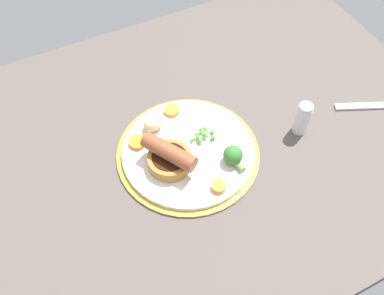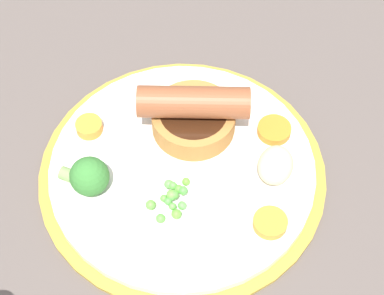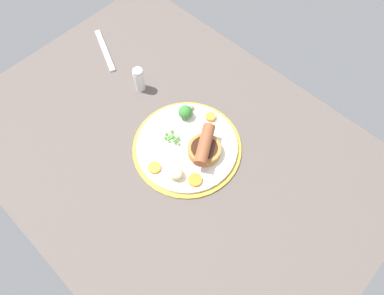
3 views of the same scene
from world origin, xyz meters
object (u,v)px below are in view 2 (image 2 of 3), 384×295
pea_pile (171,198)px  potato_chunk_1 (275,165)px  broccoli_floret_near (88,176)px  carrot_slice_0 (270,223)px  dinner_plate (182,171)px  sausage_pudding (194,113)px  carrot_slice_1 (274,130)px  carrot_slice_2 (89,127)px

pea_pile → potato_chunk_1: 10.58cm
broccoli_floret_near → carrot_slice_0: (-5.31, 16.79, -1.40)cm
dinner_plate → broccoli_floret_near: (6.62, -6.35, 2.67)cm
dinner_plate → sausage_pudding: 5.86cm
dinner_plate → sausage_pudding: bearing=-161.8°
potato_chunk_1 → carrot_slice_0: (5.21, 2.26, -1.15)cm
dinner_plate → pea_pile: bearing=18.1°
carrot_slice_0 → carrot_slice_1: same height
potato_chunk_1 → carrot_slice_1: (-4.48, -2.32, -1.14)cm
pea_pile → carrot_slice_2: size_ratio=1.99×
pea_pile → carrot_slice_0: bearing=107.4°
pea_pile → carrot_slice_0: (-2.84, 9.09, -0.55)cm
sausage_pudding → pea_pile: sausage_pudding is taller
broccoli_floret_near → pea_pile: bearing=8.6°
pea_pile → dinner_plate: bearing=-161.9°
carrot_slice_0 → pea_pile: bearing=-72.6°
potato_chunk_1 → pea_pile: bearing=-40.3°
broccoli_floret_near → carrot_slice_0: size_ratio=1.62×
carrot_slice_0 → dinner_plate: bearing=-97.1°
sausage_pudding → carrot_slice_0: bearing=123.3°
carrot_slice_0 → broccoli_floret_near: bearing=-72.4°
sausage_pudding → broccoli_floret_near: sausage_pudding is taller
pea_pile → potato_chunk_1: bearing=139.7°
potato_chunk_1 → carrot_slice_2: bearing=-74.7°
dinner_plate → carrot_slice_0: bearing=82.9°
carrot_slice_1 → broccoli_floret_near: bearing=-39.1°
potato_chunk_1 → carrot_slice_0: 5.80cm
dinner_plate → carrot_slice_1: bearing=145.1°
dinner_plate → potato_chunk_1: size_ratio=6.87×
broccoli_floret_near → dinner_plate: bearing=37.0°
broccoli_floret_near → carrot_slice_1: (-15.01, 12.22, -1.39)cm
broccoli_floret_near → carrot_slice_2: size_ratio=1.91×
dinner_plate → sausage_pudding: size_ratio=2.58×
dinner_plate → carrot_slice_1: size_ratio=8.33×
dinner_plate → broccoli_floret_near: broccoli_floret_near is taller
pea_pile → carrot_slice_1: size_ratio=1.57×
carrot_slice_2 → pea_pile: bearing=76.0°
carrot_slice_1 → carrot_slice_2: bearing=-59.6°
potato_chunk_1 → carrot_slice_2: potato_chunk_1 is taller
dinner_plate → carrot_slice_2: bearing=-83.5°
broccoli_floret_near → carrot_slice_2: (-5.42, -4.13, -1.26)cm
broccoli_floret_near → carrot_slice_0: 17.67cm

